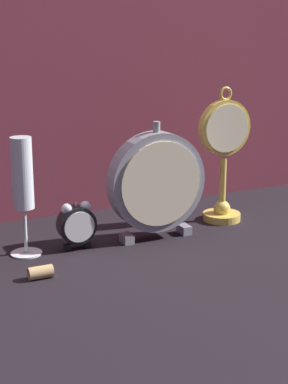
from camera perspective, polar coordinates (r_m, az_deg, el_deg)
ground_plane at (r=1.20m, az=1.63°, el=-5.60°), size 4.00×4.00×0.00m
fabric_backdrop_drape at (r=1.42m, az=-4.34°, el=12.60°), size 1.20×0.01×0.73m
pocket_watch_on_stand at (r=1.38m, az=7.10°, el=2.90°), size 0.12×0.08×0.29m
alarm_clock_twin_bell at (r=1.22m, az=-6.00°, el=-2.79°), size 0.07×0.03×0.09m
mantel_clock_silver at (r=1.26m, az=1.13°, el=0.85°), size 0.20×0.04×0.24m
champagne_flute at (r=1.19m, az=-10.72°, el=0.80°), size 0.06×0.06×0.22m
wine_cork at (r=1.11m, az=-9.19°, el=-7.06°), size 0.04×0.02×0.02m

